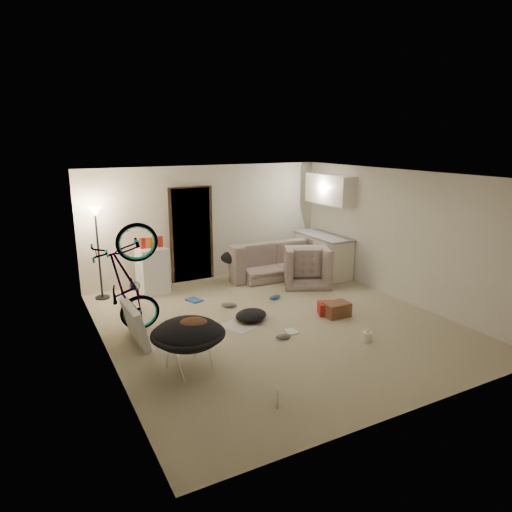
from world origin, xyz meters
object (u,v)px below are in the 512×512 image
sofa (271,262)px  juicer (367,336)px  saucer_chair (188,340)px  drink_case_b (329,309)px  armchair (305,269)px  tv_box (135,323)px  kitchen_counter (323,255)px  bicycle (129,306)px  floor_lamp (97,233)px  drink_case_a (337,309)px  mini_fridge (153,270)px

sofa → juicer: 3.80m
saucer_chair → drink_case_b: 3.00m
armchair → juicer: (-0.80, -2.94, -0.23)m
tv_box → drink_case_b: tv_box is taller
kitchen_counter → bicycle: 4.92m
sofa → saucer_chair: (-3.17, -3.31, 0.11)m
floor_lamp → saucer_chair: bearing=-81.1°
armchair → bicycle: (-3.99, -0.96, 0.18)m
bicycle → drink_case_b: (3.34, -0.79, -0.38)m
drink_case_a → drink_case_b: size_ratio=1.15×
mini_fridge → juicer: bearing=-62.7°
armchair → kitchen_counter: bearing=-127.8°
armchair → saucer_chair: bearing=60.5°
kitchen_counter → saucer_chair: 5.15m
saucer_chair → drink_case_a: (2.96, 0.60, -0.30)m
kitchen_counter → mini_fridge: size_ratio=1.61×
mini_fridge → tv_box: (-0.90, -2.22, -0.16)m
floor_lamp → kitchen_counter: (4.83, -0.65, -0.87)m
armchair → juicer: size_ratio=4.47×
saucer_chair → armchair: bearing=35.1°
kitchen_counter → drink_case_b: bearing=-123.1°
armchair → tv_box: armchair is taller
floor_lamp → mini_fridge: 1.31m
armchair → bicycle: size_ratio=0.52×
armchair → drink_case_b: size_ratio=2.54×
floor_lamp → armchair: bearing=-14.1°
armchair → juicer: armchair is taller
bicycle → sofa: bearing=-57.5°
juicer → mini_fridge: bearing=120.6°
sofa → floor_lamp: bearing=-0.9°
saucer_chair → floor_lamp: bearing=98.9°
drink_case_a → armchair: bearing=75.0°
mini_fridge → drink_case_b: mini_fridge is taller
saucer_chair → kitchen_counter: bearing=33.7°
floor_lamp → drink_case_a: floor_lamp is taller
kitchen_counter → sofa: kitchen_counter is taller
kitchen_counter → tv_box: kitchen_counter is taller
sofa → saucer_chair: bearing=48.5°
drink_case_a → drink_case_b: 0.15m
floor_lamp → kitchen_counter: floor_lamp is taller
juicer → saucer_chair: bearing=170.5°
drink_case_a → drink_case_b: (-0.07, 0.13, -0.01)m
bicycle → kitchen_counter: bearing=-68.0°
floor_lamp → tv_box: floor_lamp is taller
saucer_chair → tv_box: (-0.45, 1.19, -0.11)m
tv_box → bicycle: bearing=88.7°
floor_lamp → bicycle: size_ratio=0.97×
drink_case_b → armchair: bearing=93.5°
sofa → tv_box: tv_box is taller
armchair → mini_fridge: size_ratio=1.04×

